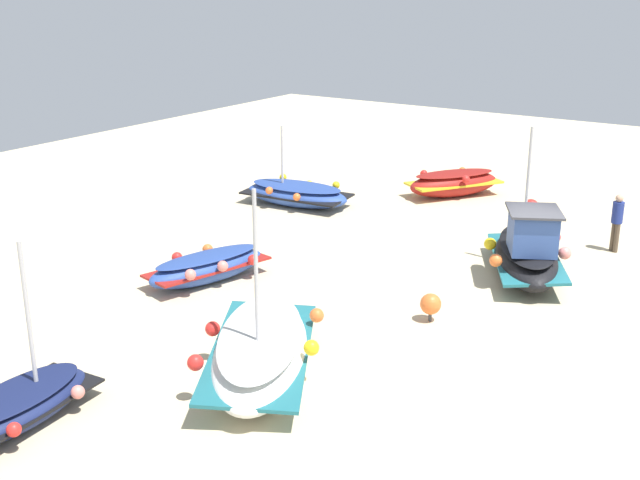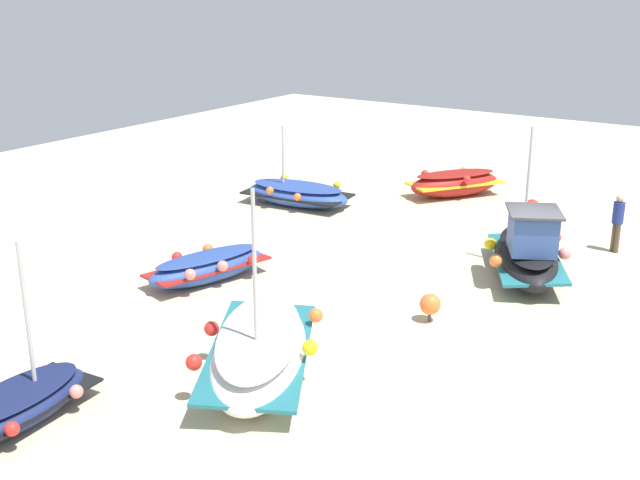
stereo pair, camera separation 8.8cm
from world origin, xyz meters
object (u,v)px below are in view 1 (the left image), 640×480
at_px(fishing_boat_0, 296,194).
at_px(fishing_boat_4, 527,253).
at_px(fishing_boat_3, 208,267).
at_px(fishing_boat_5, 18,405).
at_px(mooring_buoy_0, 431,304).
at_px(fishing_boat_1, 261,350).
at_px(person_walking, 617,219).
at_px(fishing_boat_2, 454,183).
at_px(mooring_buoy_1, 531,207).

xyz_separation_m(fishing_boat_0, fishing_boat_4, (2.41, 9.10, 0.27)).
relative_size(fishing_boat_3, fishing_boat_4, 0.80).
bearing_deg(fishing_boat_5, mooring_buoy_0, 147.89).
height_order(fishing_boat_1, fishing_boat_4, fishing_boat_1).
relative_size(fishing_boat_5, person_walking, 1.93).
xyz_separation_m(fishing_boat_2, mooring_buoy_1, (1.46, 3.38, -0.04)).
distance_m(fishing_boat_2, person_walking, 7.19).
relative_size(mooring_buoy_0, mooring_buoy_1, 0.93).
distance_m(fishing_boat_1, person_walking, 12.26).
relative_size(person_walking, mooring_buoy_0, 2.53).
bearing_deg(fishing_boat_5, fishing_boat_3, -170.57).
bearing_deg(fishing_boat_3, fishing_boat_4, 140.92).
bearing_deg(fishing_boat_4, fishing_boat_0, -132.13).
xyz_separation_m(fishing_boat_0, fishing_boat_3, (7.28, 2.28, -0.01)).
distance_m(fishing_boat_0, person_walking, 10.59).
relative_size(fishing_boat_0, fishing_boat_3, 1.11).
distance_m(fishing_boat_5, mooring_buoy_1, 17.45).
height_order(fishing_boat_4, mooring_buoy_0, fishing_boat_4).
bearing_deg(mooring_buoy_0, fishing_boat_0, -127.78).
distance_m(fishing_boat_0, fishing_boat_3, 7.63).
distance_m(fishing_boat_1, fishing_boat_5, 4.60).
height_order(fishing_boat_2, mooring_buoy_0, fishing_boat_2).
height_order(fishing_boat_1, person_walking, fishing_boat_1).
relative_size(fishing_boat_1, mooring_buoy_1, 7.11).
bearing_deg(person_walking, fishing_boat_0, -44.29).
xyz_separation_m(fishing_boat_2, fishing_boat_3, (11.43, -1.79, -0.09)).
height_order(fishing_boat_3, mooring_buoy_0, fishing_boat_3).
relative_size(fishing_boat_0, fishing_boat_1, 0.78).
bearing_deg(mooring_buoy_1, person_walking, 61.67).
bearing_deg(fishing_boat_0, fishing_boat_2, 40.99).
height_order(person_walking, mooring_buoy_0, person_walking).
bearing_deg(fishing_boat_2, fishing_boat_4, -108.33).
bearing_deg(fishing_boat_2, fishing_boat_0, 169.69).
bearing_deg(fishing_boat_5, fishing_boat_0, -168.89).
xyz_separation_m(fishing_boat_4, fishing_boat_5, (12.03, -5.04, -0.34)).
height_order(fishing_boat_2, mooring_buoy_1, fishing_boat_2).
bearing_deg(mooring_buoy_1, fishing_boat_2, -113.41).
relative_size(fishing_boat_1, mooring_buoy_0, 7.61).
bearing_deg(fishing_boat_1, fishing_boat_3, 22.28).
relative_size(fishing_boat_4, person_walking, 2.66).
relative_size(fishing_boat_1, fishing_boat_4, 1.13).
bearing_deg(fishing_boat_1, fishing_boat_5, 117.57).
distance_m(fishing_boat_1, fishing_boat_4, 8.54).
relative_size(fishing_boat_2, mooring_buoy_1, 5.09).
bearing_deg(fishing_boat_2, mooring_buoy_0, -124.20).
bearing_deg(fishing_boat_1, fishing_boat_4, -47.70).
xyz_separation_m(fishing_boat_0, fishing_boat_5, (14.44, 4.07, -0.07)).
distance_m(fishing_boat_3, person_walking, 11.72).
xyz_separation_m(fishing_boat_2, person_walking, (3.12, 6.46, 0.49)).
bearing_deg(fishing_boat_3, fishing_boat_1, 67.84).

